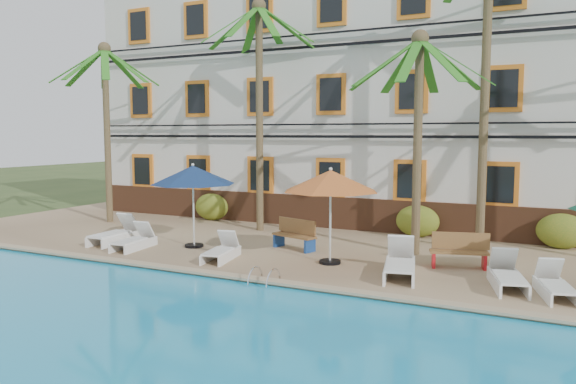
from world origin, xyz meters
The scene contains 22 objects.
ground centered at (0.00, 0.00, 0.00)m, with size 100.00×100.00×0.00m, color #384C23.
pool_deck centered at (0.00, 5.00, 0.12)m, with size 30.00×12.00×0.25m, color tan.
pool_coping centered at (0.00, -0.90, 0.28)m, with size 30.00×0.35×0.06m, color tan.
hotel_building centered at (0.00, 9.98, 5.37)m, with size 25.40×6.44×10.22m.
palm_a centered at (-10.07, 4.40, 4.87)m, with size 4.17×4.17×7.14m.
palm_b centered at (-3.65, 5.37, 5.56)m, with size 4.17×4.17×8.34m.
palm_c centered at (2.50, 3.78, 4.50)m, with size 4.17×4.17×6.51m.
palm_d centered at (4.16, 4.97, 6.17)m, with size 4.17×4.17×9.41m.
shrub_left centered at (-6.61, 6.60, 0.80)m, with size 1.50×0.90×1.10m, color #20601B.
shrub_mid centered at (1.89, 6.60, 0.80)m, with size 1.50×0.90×1.10m, color #20601B.
shrub_right centered at (6.38, 6.60, 0.80)m, with size 1.50×0.90×1.10m, color #20601B.
umbrella_blue centered at (-4.00, 1.75, 2.51)m, with size 2.65×2.65×2.64m.
umbrella_red centered at (0.69, 1.56, 2.52)m, with size 2.66×2.66×2.65m.
lounger_a centered at (-6.66, 1.14, 0.55)m, with size 0.79×2.00×0.93m.
lounger_b centered at (-5.50, 0.70, 0.51)m, with size 0.80×1.76×0.81m.
lounger_c centered at (-2.24, 0.62, 0.50)m, with size 0.89×1.74×0.79m.
lounger_d centered at (2.79, 1.02, 0.56)m, with size 1.19×2.16×0.97m.
lounger_e centered at (5.30, 1.09, 0.53)m, with size 1.11×1.94×0.87m.
lounger_f centered at (6.30, 0.81, 0.51)m, with size 1.01×1.76×0.79m.
bench_left centered at (-0.99, 2.88, 0.72)m, with size 1.57×0.89×0.93m.
bench_right centered at (3.93, 2.66, 0.72)m, with size 1.57×0.86×0.93m.
pool_ladder centered at (0.03, -1.00, 0.25)m, with size 0.54×0.74×0.74m.
Camera 1 is at (6.38, -12.53, 3.81)m, focal length 35.00 mm.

